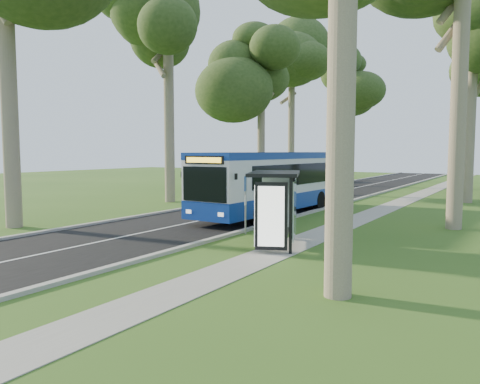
{
  "coord_description": "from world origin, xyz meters",
  "views": [
    {
      "loc": [
        10.24,
        -16.44,
        3.44
      ],
      "look_at": [
        -0.83,
        1.43,
        1.6
      ],
      "focal_mm": 35.0,
      "sensor_mm": 36.0,
      "label": 1
    }
  ],
  "objects_px": {
    "car_white": "(315,178)",
    "car_silver": "(328,175)",
    "bus_shelter": "(273,195)",
    "litter_bin": "(267,218)",
    "bus": "(276,182)",
    "bus_stop_sign": "(245,198)"
  },
  "relations": [
    {
      "from": "bus",
      "to": "car_silver",
      "type": "bearing_deg",
      "value": 107.59
    },
    {
      "from": "car_white",
      "to": "car_silver",
      "type": "relative_size",
      "value": 0.95
    },
    {
      "from": "bus_shelter",
      "to": "litter_bin",
      "type": "relative_size",
      "value": 3.34
    },
    {
      "from": "car_silver",
      "to": "bus_stop_sign",
      "type": "bearing_deg",
      "value": -80.6
    },
    {
      "from": "bus",
      "to": "bus_stop_sign",
      "type": "relative_size",
      "value": 5.23
    },
    {
      "from": "bus",
      "to": "bus_shelter",
      "type": "xyz_separation_m",
      "value": [
        4.11,
        -8.24,
        0.16
      ]
    },
    {
      "from": "litter_bin",
      "to": "car_silver",
      "type": "distance_m",
      "value": 32.83
    },
    {
      "from": "bus",
      "to": "bus_shelter",
      "type": "distance_m",
      "value": 9.21
    },
    {
      "from": "car_silver",
      "to": "bus_shelter",
      "type": "bearing_deg",
      "value": -77.98
    },
    {
      "from": "litter_bin",
      "to": "car_white",
      "type": "relative_size",
      "value": 0.23
    },
    {
      "from": "bus_shelter",
      "to": "car_silver",
      "type": "bearing_deg",
      "value": 84.93
    },
    {
      "from": "bus",
      "to": "bus_shelter",
      "type": "bearing_deg",
      "value": -61.14
    },
    {
      "from": "bus_stop_sign",
      "to": "bus_shelter",
      "type": "height_order",
      "value": "bus_shelter"
    },
    {
      "from": "bus",
      "to": "car_white",
      "type": "bearing_deg",
      "value": 109.41
    },
    {
      "from": "bus_shelter",
      "to": "car_silver",
      "type": "xyz_separation_m",
      "value": [
        -11.3,
        34.72,
        -1.1
      ]
    },
    {
      "from": "car_white",
      "to": "litter_bin",
      "type": "bearing_deg",
      "value": -60.55
    },
    {
      "from": "bus_stop_sign",
      "to": "car_silver",
      "type": "height_order",
      "value": "bus_stop_sign"
    },
    {
      "from": "bus",
      "to": "car_silver",
      "type": "xyz_separation_m",
      "value": [
        -7.2,
        26.47,
        -0.95
      ]
    },
    {
      "from": "bus",
      "to": "litter_bin",
      "type": "distance_m",
      "value": 5.57
    },
    {
      "from": "bus_stop_sign",
      "to": "car_white",
      "type": "bearing_deg",
      "value": 86.24
    },
    {
      "from": "bus_stop_sign",
      "to": "bus_shelter",
      "type": "bearing_deg",
      "value": -60.53
    },
    {
      "from": "bus_stop_sign",
      "to": "car_silver",
      "type": "bearing_deg",
      "value": 84.8
    }
  ]
}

